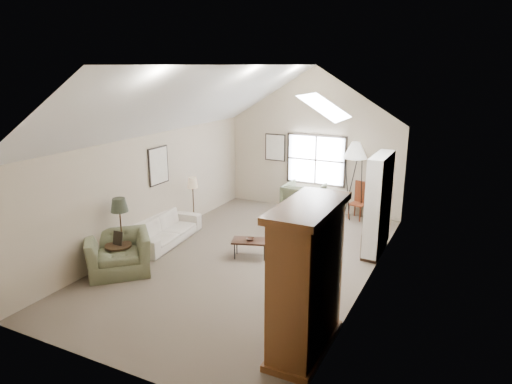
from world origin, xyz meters
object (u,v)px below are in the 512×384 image
at_px(armoire, 307,279).
at_px(side_chair, 358,201).
at_px(side_table, 119,257).
at_px(sofa, 165,229).
at_px(armchair_near, 118,253).
at_px(armchair_far, 304,200).
at_px(coffee_table, 250,249).

distance_m(armoire, side_chair, 6.18).
height_order(side_table, side_chair, side_chair).
distance_m(sofa, side_chair, 5.13).
distance_m(armchair_near, armchair_far, 5.30).
xyz_separation_m(armoire, coffee_table, (-2.19, 2.55, -0.90)).
relative_size(armoire, side_table, 4.19).
relative_size(sofa, armchair_far, 2.06).
height_order(armoire, sofa, armoire).
xyz_separation_m(armchair_near, side_chair, (3.45, 5.34, 0.12)).
bearing_deg(sofa, armchair_near, 179.96).
xyz_separation_m(armoire, side_table, (-4.30, 0.86, -0.84)).
distance_m(armchair_far, coffee_table, 3.10).
bearing_deg(armchair_far, armoire, 110.86).
bearing_deg(armchair_far, side_table, 65.73).
relative_size(armchair_near, side_chair, 1.19).
bearing_deg(armchair_far, armchair_near, 66.93).
bearing_deg(coffee_table, armoire, -49.31).
bearing_deg(side_chair, side_table, -109.79).
xyz_separation_m(side_table, side_chair, (3.52, 5.24, 0.24)).
height_order(armoire, armchair_far, armoire).
distance_m(armoire, armchair_near, 4.35).
xyz_separation_m(armchair_near, coffee_table, (2.03, 1.79, -0.19)).
distance_m(armoire, coffee_table, 3.48).
bearing_deg(armoire, side_table, 168.70).
xyz_separation_m(sofa, armchair_near, (0.16, -1.70, 0.08)).
bearing_deg(coffee_table, side_chair, 68.30).
relative_size(armchair_near, side_table, 2.29).
relative_size(coffee_table, side_chair, 0.76).
height_order(armchair_near, side_chair, side_chair).
relative_size(sofa, side_table, 3.99).
bearing_deg(armchair_far, sofa, 54.91).
bearing_deg(armchair_near, armoire, -54.59).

